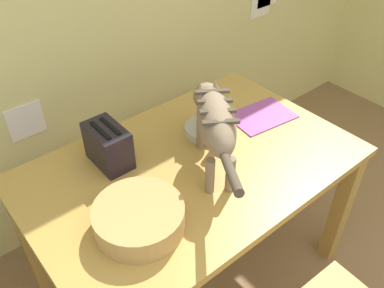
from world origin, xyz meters
TOP-DOWN VIEW (x-y plane):
  - dining_table at (-0.06, 1.48)m, footprint 1.35×0.87m
  - cat at (0.01, 1.43)m, footprint 0.43×0.61m
  - saucer_bowl at (0.12, 1.60)m, footprint 0.19×0.19m
  - coffee_mug at (0.12, 1.60)m, footprint 0.14×0.09m
  - magazine at (0.41, 1.53)m, footprint 0.32×0.24m
  - book_stack at (-0.37, 1.43)m, footprint 0.20×0.16m
  - wicker_basket at (-0.41, 1.34)m, footprint 0.31×0.31m
  - toaster at (-0.31, 1.70)m, footprint 0.12×0.20m

SIDE VIEW (x-z plane):
  - dining_table at x=-0.06m, z-range 0.28..1.02m
  - magazine at x=0.41m, z-range 0.74..0.74m
  - saucer_bowl at x=0.12m, z-range 0.74..0.77m
  - book_stack at x=-0.37m, z-range 0.74..0.79m
  - wicker_basket at x=-0.41m, z-range 0.74..0.83m
  - coffee_mug at x=0.12m, z-range 0.77..0.85m
  - toaster at x=-0.31m, z-range 0.73..0.91m
  - cat at x=0.01m, z-range 0.79..1.10m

